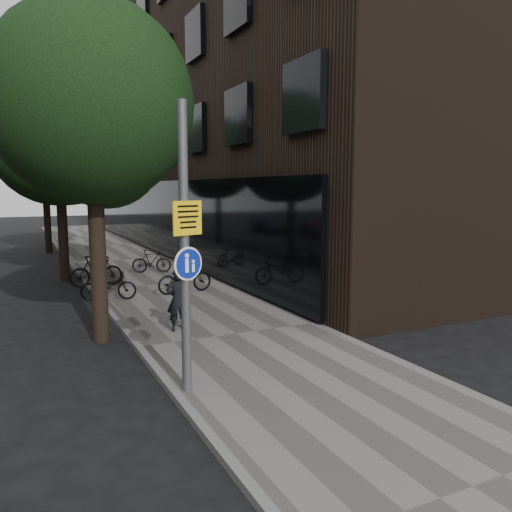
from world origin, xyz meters
TOP-DOWN VIEW (x-y plane):
  - ground at (0.00, 0.00)m, footprint 120.00×120.00m
  - sidewalk at (0.25, 10.00)m, footprint 4.50×60.00m
  - curb_edge at (-2.00, 10.00)m, footprint 0.15×60.00m
  - building_right_dark_brick at (8.50, 22.00)m, footprint 12.00×40.00m
  - street_tree_near at (-2.53, 4.64)m, footprint 4.40×4.40m
  - street_tree_mid at (-2.53, 13.14)m, footprint 5.00×5.00m
  - street_tree_far at (-2.53, 22.14)m, footprint 5.00×5.00m
  - signpost at (-1.80, 0.71)m, footprint 0.53×0.20m
  - pedestrian at (-0.89, 4.14)m, footprint 0.59×0.43m
  - parked_bike_facade_near at (0.60, 8.22)m, footprint 1.91×0.85m
  - parked_bike_facade_far at (0.61, 12.49)m, footprint 1.59×0.88m
  - parked_bike_curb_near at (-1.80, 8.21)m, footprint 1.72×0.94m
  - parked_bike_curb_far at (-1.80, 10.57)m, footprint 1.80×0.60m

SIDE VIEW (x-z plane):
  - ground at x=0.00m, z-range 0.00..0.00m
  - sidewalk at x=0.25m, z-range 0.00..0.12m
  - curb_edge at x=-2.00m, z-range 0.00..0.13m
  - parked_bike_curb_near at x=-1.80m, z-range 0.12..0.98m
  - parked_bike_facade_far at x=0.61m, z-range 0.12..1.04m
  - parked_bike_facade_near at x=0.60m, z-range 0.12..1.09m
  - parked_bike_curb_far at x=-1.80m, z-range 0.12..1.19m
  - pedestrian at x=-0.89m, z-range 0.12..1.61m
  - signpost at x=-1.80m, z-range 0.14..4.86m
  - street_tree_near at x=-2.53m, z-range 1.36..8.86m
  - street_tree_mid at x=-2.53m, z-range 1.21..9.01m
  - street_tree_far at x=-2.53m, z-range 1.21..9.01m
  - building_right_dark_brick at x=8.50m, z-range 0.00..18.00m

